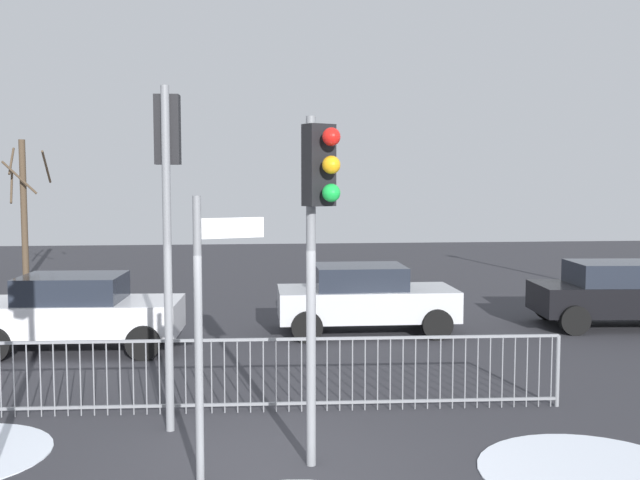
% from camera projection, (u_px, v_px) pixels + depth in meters
% --- Properties ---
extents(ground_plane, '(60.00, 60.00, 0.00)m').
position_uv_depth(ground_plane, '(268.00, 468.00, 8.43)').
color(ground_plane, '#2D2D33').
extents(traffic_light_mid_left, '(0.41, 0.52, 4.01)m').
position_uv_depth(traffic_light_mid_left, '(318.00, 212.00, 8.16)').
color(traffic_light_mid_left, slate).
rests_on(traffic_light_mid_left, ground).
extents(traffic_light_rear_right, '(0.33, 0.57, 4.50)m').
position_uv_depth(traffic_light_rear_right, '(168.00, 180.00, 9.58)').
color(traffic_light_rear_right, slate).
rests_on(traffic_light_rear_right, ground).
extents(direction_sign_post, '(0.75, 0.31, 3.13)m').
position_uv_depth(direction_sign_post, '(204.00, 324.00, 7.87)').
color(direction_sign_post, slate).
rests_on(direction_sign_post, ground).
extents(pedestrian_guard_railing, '(8.61, 0.37, 1.07)m').
position_uv_depth(pedestrian_guard_railing, '(263.00, 374.00, 10.43)').
color(pedestrian_guard_railing, slate).
rests_on(pedestrian_guard_railing, ground).
extents(car_white_near, '(3.88, 2.09, 1.47)m').
position_uv_depth(car_white_near, '(79.00, 311.00, 14.24)').
color(car_white_near, silver).
rests_on(car_white_near, ground).
extents(car_silver_far, '(3.82, 1.96, 1.47)m').
position_uv_depth(car_silver_far, '(365.00, 298.00, 15.89)').
color(car_silver_far, '#B2B5BA').
rests_on(car_silver_far, ground).
extents(car_black_trailing, '(3.92, 2.17, 1.47)m').
position_uv_depth(car_black_trailing, '(619.00, 293.00, 16.51)').
color(car_black_trailing, black).
rests_on(car_black_trailing, ground).
extents(bare_tree_left, '(1.35, 1.51, 4.62)m').
position_uv_depth(bare_tree_left, '(24.00, 206.00, 24.01)').
color(bare_tree_left, '#473828').
rests_on(bare_tree_left, ground).
extents(snow_patch_island, '(2.52, 2.52, 0.01)m').
position_uv_depth(snow_patch_island, '(591.00, 473.00, 8.28)').
color(snow_patch_island, silver).
rests_on(snow_patch_island, ground).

